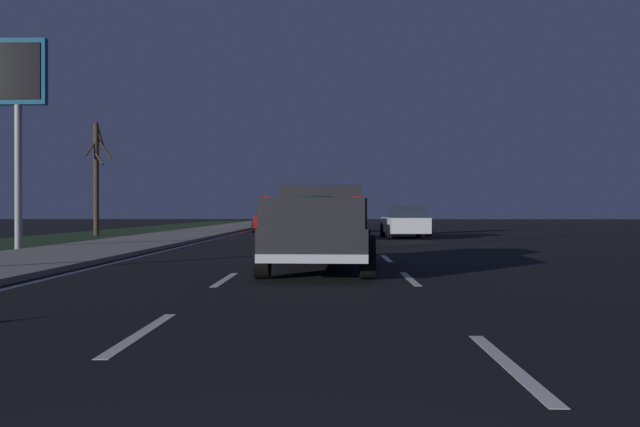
{
  "coord_description": "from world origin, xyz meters",
  "views": [
    {
      "loc": [
        -1.83,
        -0.26,
        1.29
      ],
      "look_at": [
        14.38,
        0.04,
        1.23
      ],
      "focal_mm": 35.39,
      "sensor_mm": 36.0,
      "label": 1
    }
  ],
  "objects_px": {
    "sedan_green": "(327,219)",
    "sedan_tan": "(330,222)",
    "pickup_truck": "(320,225)",
    "gas_price_sign": "(18,91)",
    "sedan_white": "(405,222)",
    "sedan_red": "(271,219)",
    "bare_tree_far": "(97,176)"
  },
  "relations": [
    {
      "from": "sedan_green",
      "to": "sedan_tan",
      "type": "xyz_separation_m",
      "value": [
        -9.33,
        -0.2,
        0.0
      ]
    },
    {
      "from": "pickup_truck",
      "to": "gas_price_sign",
      "type": "distance_m",
      "value": 13.01
    },
    {
      "from": "sedan_white",
      "to": "gas_price_sign",
      "type": "xyz_separation_m",
      "value": [
        -9.36,
        13.9,
        4.5
      ]
    },
    {
      "from": "sedan_white",
      "to": "sedan_red",
      "type": "relative_size",
      "value": 1.0
    },
    {
      "from": "sedan_white",
      "to": "gas_price_sign",
      "type": "height_order",
      "value": "gas_price_sign"
    },
    {
      "from": "pickup_truck",
      "to": "gas_price_sign",
      "type": "height_order",
      "value": "gas_price_sign"
    },
    {
      "from": "sedan_tan",
      "to": "bare_tree_far",
      "type": "distance_m",
      "value": 13.21
    },
    {
      "from": "sedan_red",
      "to": "gas_price_sign",
      "type": "xyz_separation_m",
      "value": [
        -18.23,
        6.65,
        4.5
      ]
    },
    {
      "from": "gas_price_sign",
      "to": "pickup_truck",
      "type": "bearing_deg",
      "value": -124.17
    },
    {
      "from": "pickup_truck",
      "to": "sedan_red",
      "type": "height_order",
      "value": "pickup_truck"
    },
    {
      "from": "pickup_truck",
      "to": "sedan_green",
      "type": "distance_m",
      "value": 24.57
    },
    {
      "from": "sedan_red",
      "to": "gas_price_sign",
      "type": "bearing_deg",
      "value": 159.97
    },
    {
      "from": "sedan_tan",
      "to": "pickup_truck",
      "type": "bearing_deg",
      "value": 179.41
    },
    {
      "from": "sedan_red",
      "to": "bare_tree_far",
      "type": "relative_size",
      "value": 0.73
    },
    {
      "from": "sedan_white",
      "to": "sedan_tan",
      "type": "distance_m",
      "value": 3.73
    },
    {
      "from": "sedan_tan",
      "to": "bare_tree_far",
      "type": "relative_size",
      "value": 0.73
    },
    {
      "from": "pickup_truck",
      "to": "sedan_red",
      "type": "distance_m",
      "value": 25.37
    },
    {
      "from": "sedan_green",
      "to": "sedan_red",
      "type": "bearing_deg",
      "value": 80.83
    },
    {
      "from": "pickup_truck",
      "to": "gas_price_sign",
      "type": "relative_size",
      "value": 0.78
    },
    {
      "from": "sedan_white",
      "to": "sedan_tan",
      "type": "xyz_separation_m",
      "value": [
        -1.02,
        3.59,
        0.0
      ]
    },
    {
      "from": "sedan_tan",
      "to": "sedan_white",
      "type": "bearing_deg",
      "value": -74.15
    },
    {
      "from": "sedan_white",
      "to": "sedan_green",
      "type": "bearing_deg",
      "value": 24.52
    },
    {
      "from": "sedan_red",
      "to": "sedan_green",
      "type": "bearing_deg",
      "value": -99.17
    },
    {
      "from": "sedan_white",
      "to": "bare_tree_far",
      "type": "bearing_deg",
      "value": 79.27
    },
    {
      "from": "sedan_white",
      "to": "sedan_red",
      "type": "xyz_separation_m",
      "value": [
        8.87,
        7.26,
        0.0
      ]
    },
    {
      "from": "sedan_green",
      "to": "bare_tree_far",
      "type": "distance_m",
      "value": 13.46
    },
    {
      "from": "sedan_white",
      "to": "sedan_red",
      "type": "distance_m",
      "value": 11.46
    },
    {
      "from": "pickup_truck",
      "to": "sedan_tan",
      "type": "xyz_separation_m",
      "value": [
        15.24,
        -0.16,
        -0.2
      ]
    },
    {
      "from": "sedan_tan",
      "to": "bare_tree_far",
      "type": "height_order",
      "value": "bare_tree_far"
    },
    {
      "from": "sedan_white",
      "to": "bare_tree_far",
      "type": "distance_m",
      "value": 16.39
    },
    {
      "from": "sedan_white",
      "to": "sedan_green",
      "type": "relative_size",
      "value": 1.0
    },
    {
      "from": "sedan_white",
      "to": "sedan_tan",
      "type": "relative_size",
      "value": 1.0
    }
  ]
}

